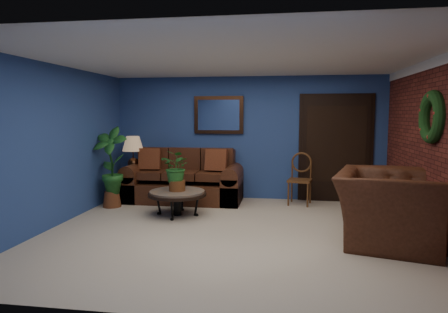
# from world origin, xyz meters

# --- Properties ---
(floor) EXTENTS (5.50, 5.50, 0.00)m
(floor) POSITION_xyz_m (0.00, 0.00, 0.00)
(floor) COLOR #BCB09C
(floor) RESTS_ON ground
(wall_back) EXTENTS (5.50, 0.04, 2.50)m
(wall_back) POSITION_xyz_m (0.00, 2.50, 1.25)
(wall_back) COLOR navy
(wall_back) RESTS_ON ground
(wall_left) EXTENTS (0.04, 5.00, 2.50)m
(wall_left) POSITION_xyz_m (-2.75, 0.00, 1.25)
(wall_left) COLOR navy
(wall_left) RESTS_ON ground
(wall_right_brick) EXTENTS (0.04, 5.00, 2.50)m
(wall_right_brick) POSITION_xyz_m (2.75, 0.00, 1.25)
(wall_right_brick) COLOR maroon
(wall_right_brick) RESTS_ON ground
(ceiling) EXTENTS (5.50, 5.00, 0.02)m
(ceiling) POSITION_xyz_m (0.00, 0.00, 2.50)
(ceiling) COLOR silver
(ceiling) RESTS_ON wall_back
(crown_molding) EXTENTS (0.03, 5.00, 0.14)m
(crown_molding) POSITION_xyz_m (2.72, 0.00, 2.43)
(crown_molding) COLOR white
(crown_molding) RESTS_ON wall_right_brick
(wall_mirror) EXTENTS (1.02, 0.06, 0.77)m
(wall_mirror) POSITION_xyz_m (-0.60, 2.46, 1.72)
(wall_mirror) COLOR #3E2314
(wall_mirror) RESTS_ON wall_back
(closet_door) EXTENTS (1.44, 0.06, 2.18)m
(closet_door) POSITION_xyz_m (1.75, 2.47, 1.05)
(closet_door) COLOR black
(closet_door) RESTS_ON wall_back
(wreath) EXTENTS (0.16, 0.72, 0.72)m
(wreath) POSITION_xyz_m (2.69, 0.05, 1.70)
(wreath) COLOR black
(wreath) RESTS_ON wall_right_brick
(sofa) EXTENTS (2.33, 1.01, 1.05)m
(sofa) POSITION_xyz_m (-1.25, 2.09, 0.34)
(sofa) COLOR #4C2515
(sofa) RESTS_ON ground
(coffee_table) EXTENTS (1.00, 1.00, 0.43)m
(coffee_table) POSITION_xyz_m (-1.06, 0.89, 0.37)
(coffee_table) COLOR #4C4742
(coffee_table) RESTS_ON ground
(end_table) EXTENTS (0.61, 0.61, 0.56)m
(end_table) POSITION_xyz_m (-2.30, 2.05, 0.42)
(end_table) COLOR #4C4742
(end_table) RESTS_ON ground
(table_lamp) EXTENTS (0.43, 0.43, 0.71)m
(table_lamp) POSITION_xyz_m (-2.30, 2.05, 1.02)
(table_lamp) COLOR #3E2314
(table_lamp) RESTS_ON end_table
(side_chair) EXTENTS (0.50, 0.50, 1.00)m
(side_chair) POSITION_xyz_m (1.06, 2.12, 0.56)
(side_chair) COLOR brown
(side_chair) RESTS_ON ground
(armchair) EXTENTS (1.65, 1.78, 0.97)m
(armchair) POSITION_xyz_m (2.15, -0.09, 0.48)
(armchair) COLOR #4C2515
(armchair) RESTS_ON ground
(coffee_plant) EXTENTS (0.64, 0.60, 0.70)m
(coffee_plant) POSITION_xyz_m (-1.06, 0.89, 0.81)
(coffee_plant) COLOR brown
(coffee_plant) RESTS_ON coffee_table
(floor_plant) EXTENTS (0.43, 0.35, 0.89)m
(floor_plant) POSITION_xyz_m (2.35, 0.86, 0.47)
(floor_plant) COLOR brown
(floor_plant) RESTS_ON ground
(tall_plant) EXTENTS (0.74, 0.58, 1.51)m
(tall_plant) POSITION_xyz_m (-2.45, 1.32, 0.82)
(tall_plant) COLOR brown
(tall_plant) RESTS_ON ground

